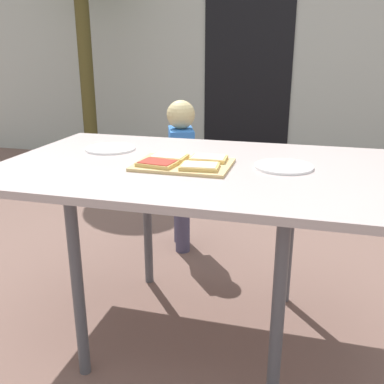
% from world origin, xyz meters
% --- Properties ---
extents(ground_plane, '(16.00, 16.00, 0.00)m').
position_xyz_m(ground_plane, '(0.00, 0.00, 0.00)').
color(ground_plane, brown).
extents(house_wall_back, '(8.00, 0.20, 2.42)m').
position_xyz_m(house_wall_back, '(0.00, 3.12, 1.21)').
color(house_wall_back, '#ADB2A8').
rests_on(house_wall_back, ground).
extents(house_door, '(0.90, 0.02, 2.00)m').
position_xyz_m(house_door, '(-0.24, 3.02, 1.00)').
color(house_door, black).
rests_on(house_door, ground).
extents(dining_table, '(1.57, 0.97, 0.78)m').
position_xyz_m(dining_table, '(0.00, 0.00, 0.72)').
color(dining_table, '#AC9D99').
rests_on(dining_table, ground).
extents(cutting_board, '(0.37, 0.26, 0.01)m').
position_xyz_m(cutting_board, '(-0.05, -0.04, 0.78)').
color(cutting_board, tan).
rests_on(cutting_board, dining_table).
extents(pizza_slice_near_left, '(0.15, 0.12, 0.02)m').
position_xyz_m(pizza_slice_near_left, '(-0.13, -0.10, 0.80)').
color(pizza_slice_near_left, tan).
rests_on(pizza_slice_near_left, cutting_board).
extents(pizza_slice_far_left, '(0.15, 0.11, 0.02)m').
position_xyz_m(pizza_slice_far_left, '(-0.12, 0.01, 0.80)').
color(pizza_slice_far_left, tan).
rests_on(pizza_slice_far_left, cutting_board).
extents(pizza_slice_near_right, '(0.15, 0.11, 0.02)m').
position_xyz_m(pizza_slice_near_right, '(0.03, -0.10, 0.80)').
color(pizza_slice_near_right, tan).
rests_on(pizza_slice_near_right, cutting_board).
extents(pizza_slice_far_right, '(0.14, 0.11, 0.02)m').
position_xyz_m(pizza_slice_far_right, '(0.04, 0.03, 0.80)').
color(pizza_slice_far_right, tan).
rests_on(pizza_slice_far_right, cutting_board).
extents(plate_white_left, '(0.23, 0.23, 0.01)m').
position_xyz_m(plate_white_left, '(-0.45, 0.15, 0.78)').
color(plate_white_left, white).
rests_on(plate_white_left, dining_table).
extents(plate_white_right, '(0.23, 0.23, 0.01)m').
position_xyz_m(plate_white_right, '(0.33, 0.04, 0.78)').
color(plate_white_right, white).
rests_on(plate_white_right, dining_table).
extents(child_left, '(0.22, 0.27, 0.93)m').
position_xyz_m(child_left, '(-0.32, 0.84, 0.53)').
color(child_left, '#45405A').
rests_on(child_left, ground).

